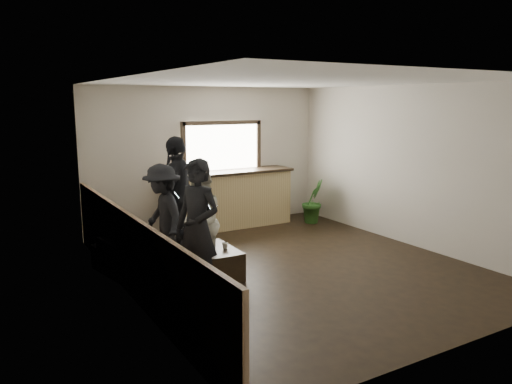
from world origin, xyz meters
TOP-DOWN VIEW (x-y plane):
  - ground at (0.00, 0.00)m, footprint 5.00×6.00m
  - room_shell at (-0.74, 0.00)m, footprint 5.01×6.01m
  - bar_counter at (0.30, 2.70)m, footprint 2.70×0.68m
  - sofa at (-2.15, 0.61)m, footprint 1.09×2.00m
  - coffee_table at (-1.19, 0.23)m, footprint 0.54×0.94m
  - cup_a at (-1.25, 0.45)m, footprint 0.16×0.16m
  - cup_b at (-1.08, 0.14)m, footprint 0.13×0.13m
  - potted_plant at (2.00, 2.13)m, footprint 0.62×0.57m
  - person_a at (-1.69, -0.29)m, footprint 0.68×0.78m
  - person_b at (-1.37, 0.37)m, footprint 0.82×0.92m
  - person_c at (-1.70, 0.99)m, footprint 0.60×1.03m
  - person_d at (-1.25, 1.50)m, footprint 1.10×1.19m

SIDE VIEW (x-z plane):
  - ground at x=0.00m, z-range -0.01..0.01m
  - coffee_table at x=-1.19m, z-range 0.00..0.41m
  - sofa at x=-2.15m, z-range 0.00..0.55m
  - cup_b at x=-1.08m, z-range 0.41..0.50m
  - cup_a at x=-1.25m, z-range 0.41..0.50m
  - potted_plant at x=2.00m, z-range 0.00..0.92m
  - bar_counter at x=0.30m, z-range -0.42..1.71m
  - person_b at x=-1.37m, z-range 0.00..1.57m
  - person_c at x=-1.70m, z-range 0.00..1.59m
  - person_a at x=-1.69m, z-range 0.00..1.80m
  - person_d at x=-1.25m, z-range 0.00..1.96m
  - room_shell at x=-0.74m, z-range 0.07..2.87m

